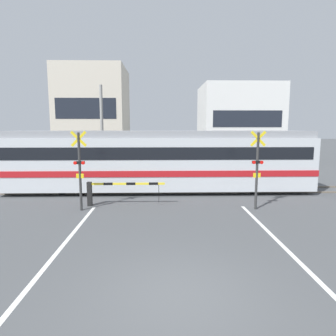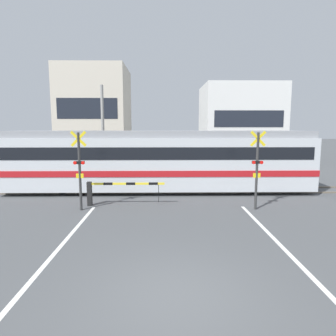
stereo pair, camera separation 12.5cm
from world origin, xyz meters
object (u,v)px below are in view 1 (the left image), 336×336
Objects in this scene: commuter_train at (158,159)px; pedestrian at (170,161)px; crossing_signal_left at (80,167)px; crossing_barrier_near at (109,189)px; crossing_signal_right at (257,166)px; crossing_barrier_far at (208,170)px.

pedestrian is at bearing 81.65° from commuter_train.
commuter_train is 6.00m from pedestrian.
crossing_signal_left is (-3.34, -3.87, 0.10)m from commuter_train.
crossing_barrier_near is at bearing 34.89° from crossing_signal_left.
pedestrian is (0.86, 5.88, -0.79)m from commuter_train.
commuter_train is 5.81m from crossing_signal_right.
crossing_barrier_far is 9.34m from crossing_signal_left.
pedestrian reaches higher than crossing_barrier_near.
crossing_signal_right is (4.33, -3.87, 0.10)m from commuter_train.
crossing_barrier_near is at bearing 173.54° from crossing_signal_right.
crossing_signal_left is at bearing -135.37° from crossing_barrier_far.
crossing_barrier_far is 2.02× the size of pedestrian.
crossing_signal_left is 1.96× the size of pedestrian.
crossing_barrier_far is at bearing 99.34° from crossing_signal_right.
pedestrian is (3.13, 9.00, 0.24)m from crossing_barrier_near.
crossing_barrier_near is 2.02× the size of pedestrian.
commuter_train reaches higher than crossing_barrier_near.
pedestrian is (-2.40, 3.23, 0.24)m from crossing_barrier_far.
crossing_barrier_near is 6.74m from crossing_signal_right.
crossing_signal_left is at bearing 180.00° from crossing_signal_right.
crossing_barrier_near is 1.00× the size of crossing_barrier_far.
pedestrian is at bearing 109.60° from crossing_signal_right.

